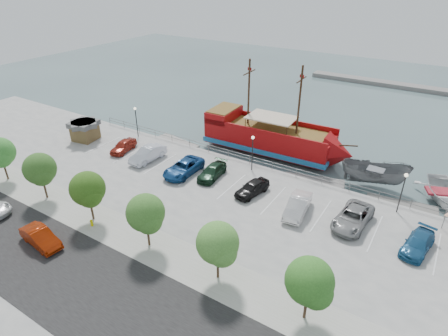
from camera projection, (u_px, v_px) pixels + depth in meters
The scene contains 31 objects.
ground at pixel (222, 203), 39.47m from camera, with size 160.00×160.00×0.00m, color #3F5355.
street at pixel (104, 296), 27.10m from camera, with size 100.00×8.00×0.04m, color black.
sidewalk at pixel (158, 249), 31.55m from camera, with size 100.00×4.00×0.05m, color #99988C.
seawall_railing at pixel (257, 161), 44.53m from camera, with size 50.00×0.06×1.00m.
far_shore at pixel (410, 87), 75.47m from camera, with size 40.00×3.00×0.80m, color gray.
pirate_ship at pixel (279, 140), 48.66m from camera, with size 19.92×6.20×12.49m.
patrol_boat at pixel (375, 176), 41.71m from camera, with size 2.78×7.38×2.86m, color #5E6062.
speedboat at pixel (446, 195), 39.46m from camera, with size 5.24×7.34×1.52m, color silver.
dock_west at pixel (177, 142), 52.41m from camera, with size 6.78×1.94×0.39m, color gray.
dock_mid at pixel (314, 181), 43.08m from camera, with size 6.79×1.94×0.39m, color slate.
dock_east at pixel (401, 206), 38.66m from camera, with size 6.89×1.97×0.39m, color slate.
shed at pixel (85, 130), 50.71m from camera, with size 3.66×3.66×2.62m.
street_sedan at pixel (41, 237), 31.79m from camera, with size 1.56×4.49×1.48m, color #891E03.
fire_hydrant at pixel (92, 223), 34.18m from camera, with size 0.25×0.25×0.71m.
lamp_post_left at pixel (136, 117), 50.83m from camera, with size 0.36×0.36×4.28m.
lamp_post_mid at pixel (253, 147), 42.41m from camera, with size 0.36×0.36×4.28m.
lamp_post_right at pixel (403, 186), 34.93m from camera, with size 0.36×0.36×4.28m.
tree_a at pixel (0, 153), 40.14m from camera, with size 3.30×3.20×5.00m.
tree_b at pixel (40, 170), 36.87m from camera, with size 3.30×3.20×5.00m.
tree_c at pixel (88, 190), 33.60m from camera, with size 3.30×3.20×5.00m.
tree_d at pixel (146, 215), 30.33m from camera, with size 3.30×3.20×5.00m.
tree_e at pixel (219, 245), 27.05m from camera, with size 3.30×3.20×5.00m.
tree_f at pixel (311, 284), 23.78m from camera, with size 3.30×3.20×5.00m.
parked_car_a at pixel (123, 146), 47.84m from camera, with size 1.71×4.25×1.45m, color maroon.
parked_car_b at pixel (148, 154), 45.51m from camera, with size 1.77×5.06×1.67m, color silver.
parked_car_c at pixel (184, 168), 42.62m from camera, with size 2.58×5.60×1.56m, color navy.
parked_car_d at pixel (212, 172), 42.00m from camera, with size 1.89×4.66×1.35m, color black.
parked_car_e at pixel (252, 188), 38.85m from camera, with size 1.73×4.30×1.47m, color black.
parked_car_f at pixel (298, 206), 35.82m from camera, with size 1.73×4.96×1.63m, color silver.
parked_car_g at pixel (353, 217), 34.22m from camera, with size 2.61×5.65×1.57m, color gray.
parked_car_h at pixel (418, 244), 31.20m from camera, with size 1.88×4.61×1.34m, color #1E5581.
Camera 1 is at (17.70, -27.71, 21.15)m, focal length 30.00 mm.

